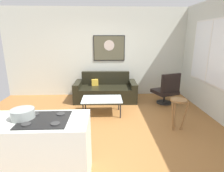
% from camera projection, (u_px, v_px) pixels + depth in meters
% --- Properties ---
extents(ground, '(6.40, 6.40, 0.04)m').
position_uv_depth(ground, '(105.00, 129.00, 3.91)').
color(ground, '#946131').
extents(back_wall, '(6.40, 0.05, 2.80)m').
position_uv_depth(back_wall, '(105.00, 53.00, 5.87)').
color(back_wall, beige).
rests_on(back_wall, ground).
extents(couch, '(1.88, 0.90, 0.84)m').
position_uv_depth(couch, '(105.00, 91.00, 5.59)').
color(couch, black).
rests_on(couch, ground).
extents(coffee_table, '(0.99, 0.62, 0.41)m').
position_uv_depth(coffee_table, '(102.00, 100.00, 4.54)').
color(coffee_table, silver).
rests_on(coffee_table, ground).
extents(armchair, '(0.77, 0.76, 0.93)m').
position_uv_depth(armchair, '(167.00, 90.00, 5.19)').
color(armchair, black).
rests_on(armchair, ground).
extents(bar_stool, '(0.38, 0.37, 0.67)m').
position_uv_depth(bar_stool, '(178.00, 106.00, 3.74)').
color(bar_stool, olive).
rests_on(bar_stool, ground).
extents(kitchen_counter, '(1.70, 0.64, 0.93)m').
position_uv_depth(kitchen_counter, '(24.00, 151.00, 2.38)').
color(kitchen_counter, white).
rests_on(kitchen_counter, ground).
extents(mixing_bowl, '(0.29, 0.29, 0.13)m').
position_uv_depth(mixing_bowl, '(22.00, 114.00, 2.29)').
color(mixing_bowl, '#909894').
rests_on(mixing_bowl, kitchen_counter).
extents(wall_painting, '(1.00, 0.03, 0.80)m').
position_uv_depth(wall_painting, '(109.00, 48.00, 5.79)').
color(wall_painting, black).
extents(window, '(0.03, 1.63, 1.57)m').
position_uv_depth(window, '(209.00, 52.00, 4.46)').
color(window, silver).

